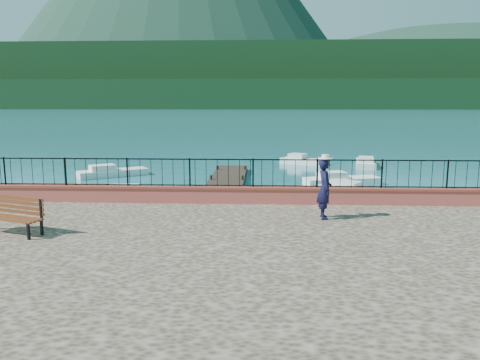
# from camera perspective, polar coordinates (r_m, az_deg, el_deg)

# --- Properties ---
(ground) EXTENTS (2000.00, 2000.00, 0.00)m
(ground) POSITION_cam_1_polar(r_m,az_deg,el_deg) (13.13, 2.58, -11.44)
(ground) COLOR #19596B
(ground) RESTS_ON ground
(parapet) EXTENTS (28.00, 0.46, 0.58)m
(parapet) POSITION_cam_1_polar(r_m,az_deg,el_deg) (16.28, 2.64, -1.84)
(parapet) COLOR #AF3F44
(parapet) RESTS_ON promenade
(railing) EXTENTS (27.00, 0.05, 0.95)m
(railing) POSITION_cam_1_polar(r_m,az_deg,el_deg) (16.15, 2.66, 0.82)
(railing) COLOR black
(railing) RESTS_ON parapet
(dock) EXTENTS (2.00, 16.00, 0.30)m
(dock) POSITION_cam_1_polar(r_m,az_deg,el_deg) (24.76, -2.00, -1.05)
(dock) COLOR #2D231C
(dock) RESTS_ON ground
(far_forest) EXTENTS (900.00, 60.00, 18.00)m
(far_forest) POSITION_cam_1_polar(r_m,az_deg,el_deg) (312.29, 2.69, 10.32)
(far_forest) COLOR black
(far_forest) RESTS_ON ground
(foothills) EXTENTS (900.00, 120.00, 44.00)m
(foothills) POSITION_cam_1_polar(r_m,az_deg,el_deg) (372.66, 2.70, 12.20)
(foothills) COLOR black
(foothills) RESTS_ON ground
(companion_hill) EXTENTS (448.00, 384.00, 180.00)m
(companion_hill) POSITION_cam_1_polar(r_m,az_deg,el_deg) (613.12, 23.94, 8.30)
(companion_hill) COLOR #142D23
(companion_hill) RESTS_ON ground
(park_bench) EXTENTS (1.86, 1.14, 0.98)m
(park_bench) POSITION_cam_1_polar(r_m,az_deg,el_deg) (13.92, -25.91, -4.75)
(park_bench) COLOR black
(park_bench) RESTS_ON promenade
(person) EXTENTS (0.47, 0.69, 1.83)m
(person) POSITION_cam_1_polar(r_m,az_deg,el_deg) (14.27, 10.26, -1.06)
(person) COLOR black
(person) RESTS_ON promenade
(hat) EXTENTS (0.44, 0.44, 0.12)m
(hat) POSITION_cam_1_polar(r_m,az_deg,el_deg) (14.12, 10.38, 2.83)
(hat) COLOR silver
(hat) RESTS_ON person
(boat_0) EXTENTS (4.23, 1.79, 0.80)m
(boat_0) POSITION_cam_1_polar(r_m,az_deg,el_deg) (22.82, -12.59, -1.55)
(boat_0) COLOR white
(boat_0) RESTS_ON ground
(boat_1) EXTENTS (4.21, 3.46, 0.80)m
(boat_1) POSITION_cam_1_polar(r_m,az_deg,el_deg) (23.72, 14.00, -1.19)
(boat_1) COLOR silver
(boat_1) RESTS_ON ground
(boat_2) EXTENTS (4.53, 2.37, 0.80)m
(boat_2) POSITION_cam_1_polar(r_m,az_deg,el_deg) (27.27, 12.36, 0.25)
(boat_2) COLOR white
(boat_2) RESTS_ON ground
(boat_3) EXTENTS (4.31, 3.42, 0.80)m
(boat_3) POSITION_cam_1_polar(r_m,az_deg,el_deg) (30.77, -15.25, 1.17)
(boat_3) COLOR silver
(boat_3) RESTS_ON ground
(boat_4) EXTENTS (3.60, 2.84, 0.80)m
(boat_4) POSITION_cam_1_polar(r_m,az_deg,el_deg) (35.81, 7.75, 2.56)
(boat_4) COLOR silver
(boat_4) RESTS_ON ground
(boat_5) EXTENTS (2.00, 4.19, 0.80)m
(boat_5) POSITION_cam_1_polar(r_m,az_deg,el_deg) (35.46, 15.07, 2.25)
(boat_5) COLOR silver
(boat_5) RESTS_ON ground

